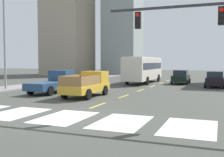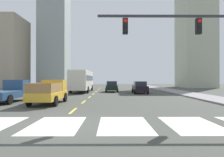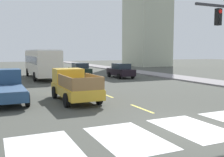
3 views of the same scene
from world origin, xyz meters
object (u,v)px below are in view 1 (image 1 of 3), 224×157
Objects in this scene: pickup_stakebed at (88,84)px; pickup_dark at (54,82)px; sedan_near_left at (181,77)px; sedan_far at (215,79)px; streetlight_left at (6,38)px; city_bus at (144,68)px.

pickup_stakebed and pickup_dark have the same top height.
sedan_near_left is (5.23, 15.32, -0.08)m from pickup_stakebed.
sedan_far is (9.25, 11.87, -0.08)m from pickup_stakebed.
pickup_stakebed is 4.09m from pickup_dark.
streetlight_left is (-14.51, -14.12, 4.11)m from sedan_near_left.
sedan_near_left is at bearing 44.22° from streetlight_left.
pickup_stakebed is at bearing -93.04° from city_bus.
sedan_far is 5.30m from sedan_near_left.
pickup_stakebed is at bearing -129.20° from sedan_far.
streetlight_left reaches higher than city_bus.
sedan_near_left is (4.71, 0.22, -1.09)m from city_bus.
sedan_near_left is 20.66m from streetlight_left.
sedan_far is at bearing 29.95° from streetlight_left.
streetlight_left is at bearing 176.24° from pickup_dark.
sedan_near_left is at bearing 1.65° from city_bus.
pickup_stakebed is 16.19m from sedan_near_left.
city_bus is 2.45× the size of sedan_near_left.
sedan_far is at bearing 51.21° from pickup_stakebed.
city_bus is 9.37m from sedan_far.
streetlight_left is at bearing 171.78° from pickup_stakebed.
city_bus is (0.52, 15.10, 1.02)m from pickup_stakebed.
city_bus is at bearing 54.81° from streetlight_left.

